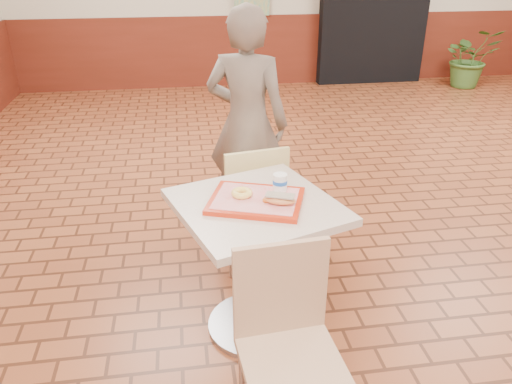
{
  "coord_description": "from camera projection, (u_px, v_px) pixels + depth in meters",
  "views": [
    {
      "loc": [
        -1.66,
        -2.5,
        1.89
      ],
      "look_at": [
        -1.34,
        -0.37,
        0.83
      ],
      "focal_mm": 35.0,
      "sensor_mm": 36.0,
      "label": 1
    }
  ],
  "objects": [
    {
      "name": "room_shell",
      "position": [
        499.0,
        30.0,
        2.61
      ],
      "size": [
        8.01,
        10.01,
        3.01
      ],
      "color": "brown",
      "rests_on": "ground"
    },
    {
      "name": "wainscot_band",
      "position": [
        463.0,
        200.0,
        3.05
      ],
      "size": [
        8.0,
        10.0,
        1.0
      ],
      "color": "#551C10",
      "rests_on": "ground"
    },
    {
      "name": "corridor_doorway",
      "position": [
        375.0,
        7.0,
        7.27
      ],
      "size": [
        1.6,
        0.22,
        2.2
      ],
      "primitive_type": "cube",
      "color": "black",
      "rests_on": "ground"
    },
    {
      "name": "main_table",
      "position": [
        256.0,
        247.0,
        2.54
      ],
      "size": [
        0.73,
        0.73,
        0.77
      ],
      "rotation": [
        0.0,
        0.0,
        0.33
      ],
      "color": "#C0AD9A",
      "rests_on": "ground"
    },
    {
      "name": "chair_main_front",
      "position": [
        287.0,
        337.0,
        2.01
      ],
      "size": [
        0.43,
        0.43,
        0.86
      ],
      "rotation": [
        0.0,
        0.0,
        0.08
      ],
      "color": "tan",
      "rests_on": "ground"
    },
    {
      "name": "chair_main_back",
      "position": [
        252.0,
        201.0,
        3.1
      ],
      "size": [
        0.45,
        0.45,
        0.84
      ],
      "rotation": [
        0.0,
        0.0,
        3.32
      ],
      "color": "#E1D287",
      "rests_on": "ground"
    },
    {
      "name": "customer",
      "position": [
        247.0,
        123.0,
        3.45
      ],
      "size": [
        0.68,
        0.58,
        1.58
      ],
      "primitive_type": "imported",
      "rotation": [
        0.0,
        0.0,
        2.74
      ],
      "color": "#6B5D53",
      "rests_on": "ground"
    },
    {
      "name": "serving_tray",
      "position": [
        256.0,
        201.0,
        2.42
      ],
      "size": [
        0.44,
        0.34,
        0.03
      ],
      "rotation": [
        0.0,
        0.0,
        -0.34
      ],
      "color": "#B3250D",
      "rests_on": "main_table"
    },
    {
      "name": "ring_donut",
      "position": [
        242.0,
        193.0,
        2.43
      ],
      "size": [
        0.12,
        0.12,
        0.03
      ],
      "primitive_type": "torus",
      "rotation": [
        0.0,
        0.0,
        0.16
      ],
      "color": "#F9D05A",
      "rests_on": "serving_tray"
    },
    {
      "name": "long_john_donut",
      "position": [
        279.0,
        199.0,
        2.35
      ],
      "size": [
        0.17,
        0.13,
        0.05
      ],
      "rotation": [
        0.0,
        0.0,
        -0.38
      ],
      "color": "#D3773D",
      "rests_on": "serving_tray"
    },
    {
      "name": "paper_cup",
      "position": [
        280.0,
        182.0,
        2.46
      ],
      "size": [
        0.07,
        0.07,
        0.09
      ],
      "rotation": [
        0.0,
        0.0,
        0.23
      ],
      "color": "white",
      "rests_on": "serving_tray"
    },
    {
      "name": "potted_plant",
      "position": [
        470.0,
        58.0,
        7.3
      ],
      "size": [
        0.82,
        0.73,
        0.85
      ],
      "primitive_type": "imported",
      "rotation": [
        0.0,
        0.0,
        -0.08
      ],
      "color": "#396327",
      "rests_on": "ground"
    }
  ]
}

